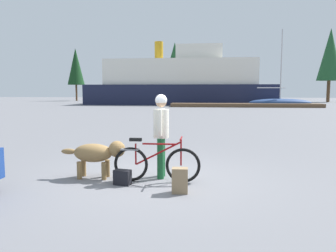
{
  "coord_description": "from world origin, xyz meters",
  "views": [
    {
      "loc": [
        1.08,
        -6.71,
        1.82
      ],
      "look_at": [
        0.13,
        1.75,
        0.91
      ],
      "focal_mm": 35.92,
      "sensor_mm": 36.0,
      "label": 1
    }
  ],
  "objects_px": {
    "bicycle": "(156,163)",
    "ferry_boat": "(182,83)",
    "dog": "(97,153)",
    "backpack": "(180,180)",
    "handbag_pannier": "(122,177)",
    "sailboat_moored": "(280,102)",
    "person_cyclist": "(161,128)"
  },
  "relations": [
    {
      "from": "dog",
      "to": "bicycle",
      "type": "bearing_deg",
      "value": -7.56
    },
    {
      "from": "sailboat_moored",
      "to": "ferry_boat",
      "type": "bearing_deg",
      "value": 154.07
    },
    {
      "from": "bicycle",
      "to": "handbag_pannier",
      "type": "bearing_deg",
      "value": -156.59
    },
    {
      "from": "backpack",
      "to": "sailboat_moored",
      "type": "bearing_deg",
      "value": 75.24
    },
    {
      "from": "bicycle",
      "to": "person_cyclist",
      "type": "xyz_separation_m",
      "value": [
        0.06,
        0.36,
        0.67
      ]
    },
    {
      "from": "bicycle",
      "to": "handbag_pannier",
      "type": "height_order",
      "value": "bicycle"
    },
    {
      "from": "dog",
      "to": "backpack",
      "type": "relative_size",
      "value": 3.03
    },
    {
      "from": "person_cyclist",
      "to": "ferry_boat",
      "type": "xyz_separation_m",
      "value": [
        -2.3,
        37.39,
        1.76
      ]
    },
    {
      "from": "bicycle",
      "to": "ferry_boat",
      "type": "distance_m",
      "value": 37.9
    },
    {
      "from": "bicycle",
      "to": "backpack",
      "type": "relative_size",
      "value": 3.85
    },
    {
      "from": "bicycle",
      "to": "ferry_boat",
      "type": "xyz_separation_m",
      "value": [
        -2.24,
        37.75,
        2.43
      ]
    },
    {
      "from": "dog",
      "to": "handbag_pannier",
      "type": "relative_size",
      "value": 4.25
    },
    {
      "from": "person_cyclist",
      "to": "backpack",
      "type": "xyz_separation_m",
      "value": [
        0.47,
        -1.03,
        -0.82
      ]
    },
    {
      "from": "dog",
      "to": "sailboat_moored",
      "type": "distance_m",
      "value": 33.69
    },
    {
      "from": "bicycle",
      "to": "sailboat_moored",
      "type": "height_order",
      "value": "sailboat_moored"
    },
    {
      "from": "sailboat_moored",
      "to": "backpack",
      "type": "bearing_deg",
      "value": -104.76
    },
    {
      "from": "sailboat_moored",
      "to": "bicycle",
      "type": "bearing_deg",
      "value": -105.92
    },
    {
      "from": "backpack",
      "to": "sailboat_moored",
      "type": "relative_size",
      "value": 0.05
    },
    {
      "from": "person_cyclist",
      "to": "dog",
      "type": "xyz_separation_m",
      "value": [
        -1.31,
        -0.2,
        -0.53
      ]
    },
    {
      "from": "handbag_pannier",
      "to": "ferry_boat",
      "type": "xyz_separation_m",
      "value": [
        -1.62,
        38.02,
        2.66
      ]
    },
    {
      "from": "person_cyclist",
      "to": "sailboat_moored",
      "type": "distance_m",
      "value": 33.12
    },
    {
      "from": "ferry_boat",
      "to": "dog",
      "type": "bearing_deg",
      "value": -88.5
    },
    {
      "from": "backpack",
      "to": "ferry_boat",
      "type": "distance_m",
      "value": 38.6
    },
    {
      "from": "bicycle",
      "to": "ferry_boat",
      "type": "bearing_deg",
      "value": 93.39
    },
    {
      "from": "handbag_pannier",
      "to": "dog",
      "type": "bearing_deg",
      "value": 145.76
    },
    {
      "from": "bicycle",
      "to": "backpack",
      "type": "bearing_deg",
      "value": -51.58
    },
    {
      "from": "bicycle",
      "to": "backpack",
      "type": "distance_m",
      "value": 0.86
    },
    {
      "from": "handbag_pannier",
      "to": "sailboat_moored",
      "type": "xyz_separation_m",
      "value": [
        9.8,
        32.47,
        0.36
      ]
    },
    {
      "from": "backpack",
      "to": "ferry_boat",
      "type": "bearing_deg",
      "value": 94.12
    },
    {
      "from": "dog",
      "to": "ferry_boat",
      "type": "distance_m",
      "value": 37.67
    },
    {
      "from": "dog",
      "to": "ferry_boat",
      "type": "height_order",
      "value": "ferry_boat"
    },
    {
      "from": "person_cyclist",
      "to": "dog",
      "type": "distance_m",
      "value": 1.43
    }
  ]
}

